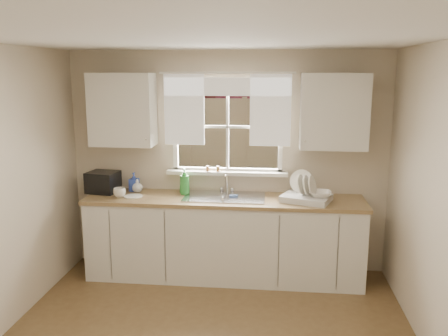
# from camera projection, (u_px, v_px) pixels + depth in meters

# --- Properties ---
(room_walls) EXTENTS (3.62, 4.02, 2.50)m
(room_walls) POSITION_uv_depth(u_px,v_px,m) (198.00, 217.00, 3.40)
(room_walls) COLOR beige
(room_walls) RESTS_ON ground
(ceiling) EXTENTS (3.60, 4.00, 0.02)m
(ceiling) POSITION_uv_depth(u_px,v_px,m) (198.00, 36.00, 3.21)
(ceiling) COLOR silver
(ceiling) RESTS_ON room_walls
(window) EXTENTS (1.38, 0.16, 1.06)m
(window) POSITION_uv_depth(u_px,v_px,m) (227.00, 141.00, 5.37)
(window) COLOR white
(window) RESTS_ON room_walls
(curtains) EXTENTS (1.50, 0.03, 0.81)m
(curtains) POSITION_uv_depth(u_px,v_px,m) (227.00, 102.00, 5.23)
(curtains) COLOR white
(curtains) RESTS_ON room_walls
(base_cabinets) EXTENTS (3.00, 0.62, 0.87)m
(base_cabinets) POSITION_uv_depth(u_px,v_px,m) (224.00, 239.00, 5.26)
(base_cabinets) COLOR silver
(base_cabinets) RESTS_ON ground
(countertop) EXTENTS (3.04, 0.65, 0.04)m
(countertop) POSITION_uv_depth(u_px,v_px,m) (224.00, 200.00, 5.17)
(countertop) COLOR olive
(countertop) RESTS_ON base_cabinets
(upper_cabinet_left) EXTENTS (0.70, 0.33, 0.80)m
(upper_cabinet_left) POSITION_uv_depth(u_px,v_px,m) (123.00, 110.00, 5.24)
(upper_cabinet_left) COLOR silver
(upper_cabinet_left) RESTS_ON room_walls
(upper_cabinet_right) EXTENTS (0.70, 0.33, 0.80)m
(upper_cabinet_right) POSITION_uv_depth(u_px,v_px,m) (334.00, 111.00, 5.00)
(upper_cabinet_right) COLOR silver
(upper_cabinet_right) RESTS_ON room_walls
(wall_outlet) EXTENTS (0.08, 0.01, 0.12)m
(wall_outlet) POSITION_uv_depth(u_px,v_px,m) (305.00, 179.00, 5.34)
(wall_outlet) COLOR beige
(wall_outlet) RESTS_ON room_walls
(sill_jars) EXTENTS (0.16, 0.04, 0.06)m
(sill_jars) POSITION_uv_depth(u_px,v_px,m) (213.00, 169.00, 5.38)
(sill_jars) COLOR brown
(sill_jars) RESTS_ON window
(backyard) EXTENTS (20.00, 10.00, 6.13)m
(backyard) POSITION_uv_depth(u_px,v_px,m) (279.00, 20.00, 11.16)
(backyard) COLOR #335421
(backyard) RESTS_ON ground
(sink) EXTENTS (0.88, 0.52, 0.40)m
(sink) POSITION_uv_depth(u_px,v_px,m) (225.00, 203.00, 5.21)
(sink) COLOR #B7B7BC
(sink) RESTS_ON countertop
(dish_rack) EXTENTS (0.59, 0.52, 0.31)m
(dish_rack) POSITION_uv_depth(u_px,v_px,m) (306.00, 195.00, 5.04)
(dish_rack) COLOR silver
(dish_rack) RESTS_ON countertop
(bowl) EXTENTS (0.24, 0.24, 0.06)m
(bowl) POSITION_uv_depth(u_px,v_px,m) (320.00, 194.00, 4.96)
(bowl) COLOR white
(bowl) RESTS_ON dish_rack
(soap_bottle_a) EXTENTS (0.13, 0.14, 0.30)m
(soap_bottle_a) POSITION_uv_depth(u_px,v_px,m) (185.00, 181.00, 5.29)
(soap_bottle_a) COLOR green
(soap_bottle_a) RESTS_ON countertop
(soap_bottle_b) EXTENTS (0.11, 0.11, 0.22)m
(soap_bottle_b) POSITION_uv_depth(u_px,v_px,m) (134.00, 182.00, 5.45)
(soap_bottle_b) COLOR #2F49B1
(soap_bottle_b) RESTS_ON countertop
(soap_bottle_c) EXTENTS (0.15, 0.15, 0.15)m
(soap_bottle_c) POSITION_uv_depth(u_px,v_px,m) (137.00, 186.00, 5.40)
(soap_bottle_c) COLOR beige
(soap_bottle_c) RESTS_ON countertop
(saucer) EXTENTS (0.20, 0.20, 0.01)m
(saucer) POSITION_uv_depth(u_px,v_px,m) (133.00, 196.00, 5.21)
(saucer) COLOR silver
(saucer) RESTS_ON countertop
(cup) EXTENTS (0.15, 0.15, 0.11)m
(cup) POSITION_uv_depth(u_px,v_px,m) (119.00, 193.00, 5.18)
(cup) COLOR silver
(cup) RESTS_ON countertop
(black_appliance) EXTENTS (0.37, 0.33, 0.24)m
(black_appliance) POSITION_uv_depth(u_px,v_px,m) (103.00, 182.00, 5.39)
(black_appliance) COLOR black
(black_appliance) RESTS_ON countertop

